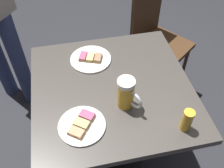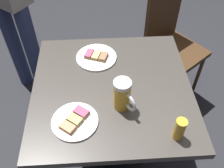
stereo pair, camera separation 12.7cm
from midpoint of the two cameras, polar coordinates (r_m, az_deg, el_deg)
ground_plane at (r=1.92m, az=1.96°, el=-16.03°), size 6.00×6.00×0.00m
cafe_table at (r=1.40m, az=2.60°, el=-4.93°), size 0.80×0.79×0.76m
plate_near at (r=1.15m, az=-5.19°, el=-8.40°), size 0.21×0.21×0.03m
plate_far at (r=1.43m, az=-0.99°, el=5.97°), size 0.23×0.23×0.03m
beer_mug at (r=1.15m, az=5.58°, el=-2.67°), size 0.10×0.13×0.16m
beer_glass_small at (r=1.12m, az=18.08°, el=-9.78°), size 0.05×0.05×0.11m
cafe_chair at (r=2.00m, az=14.63°, el=9.51°), size 0.53×0.53×0.94m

